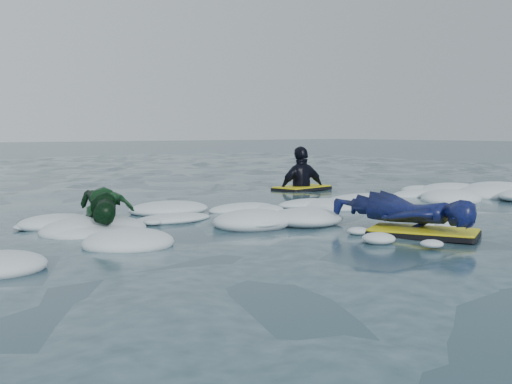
# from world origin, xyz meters

# --- Properties ---
(ground) EXTENTS (120.00, 120.00, 0.00)m
(ground) POSITION_xyz_m (0.00, 0.00, 0.00)
(ground) COLOR #192C3C
(ground) RESTS_ON ground
(foam_band) EXTENTS (12.00, 3.10, 0.30)m
(foam_band) POSITION_xyz_m (0.00, 1.03, 0.00)
(foam_band) COLOR silver
(foam_band) RESTS_ON ground
(prone_woman_unit) EXTENTS (1.05, 1.72, 0.43)m
(prone_woman_unit) POSITION_xyz_m (0.39, -1.06, 0.22)
(prone_woman_unit) COLOR black
(prone_woman_unit) RESTS_ON ground
(prone_child_unit) EXTENTS (1.03, 1.35, 0.48)m
(prone_child_unit) POSITION_xyz_m (-2.06, 1.10, 0.24)
(prone_child_unit) COLOR black
(prone_child_unit) RESTS_ON ground
(waiting_rider_unit) EXTENTS (1.20, 0.80, 1.67)m
(waiting_rider_unit) POSITION_xyz_m (2.86, 3.43, -0.01)
(waiting_rider_unit) COLOR black
(waiting_rider_unit) RESTS_ON ground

